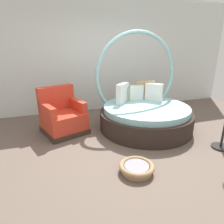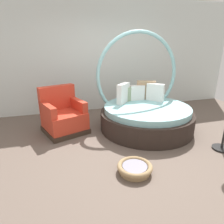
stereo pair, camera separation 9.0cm
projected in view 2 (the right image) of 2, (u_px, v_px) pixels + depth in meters
The scene contains 5 objects.
ground_plane at pixel (131, 146), 3.61m from camera, with size 8.00×8.00×0.02m, color #66564C.
back_wall at pixel (100, 56), 5.28m from camera, with size 8.00×0.12×2.93m, color silver.
round_daybed at pixel (145, 111), 4.32m from camera, with size 1.99×1.99×2.06m.
red_armchair at pixel (63, 116), 4.12m from camera, with size 1.02×1.02×0.94m.
pet_basket at pixel (135, 168), 2.83m from camera, with size 0.51×0.51×0.13m.
Camera 2 is at (-1.24, -2.98, 1.75)m, focal length 31.58 mm.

